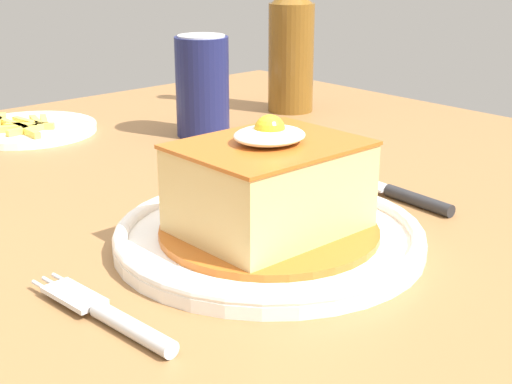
% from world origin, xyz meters
% --- Properties ---
extents(dining_table, '(1.10, 1.02, 0.76)m').
position_xyz_m(dining_table, '(0.00, 0.00, 0.65)').
color(dining_table, olive).
rests_on(dining_table, ground_plane).
extents(main_plate, '(0.25, 0.25, 0.02)m').
position_xyz_m(main_plate, '(0.00, -0.11, 0.77)').
color(main_plate, white).
rests_on(main_plate, dining_table).
extents(sandwich_meal, '(0.18, 0.18, 0.10)m').
position_xyz_m(sandwich_meal, '(0.00, -0.11, 0.81)').
color(sandwich_meal, '#B75B1E').
rests_on(sandwich_meal, main_plate).
extents(fork, '(0.03, 0.14, 0.01)m').
position_xyz_m(fork, '(-0.16, -0.14, 0.76)').
color(fork, silver).
rests_on(fork, dining_table).
extents(knife, '(0.03, 0.17, 0.01)m').
position_xyz_m(knife, '(0.17, -0.11, 0.76)').
color(knife, '#262628').
rests_on(knife, dining_table).
extents(soda_can, '(0.07, 0.07, 0.12)m').
position_xyz_m(soda_can, '(0.18, 0.21, 0.82)').
color(soda_can, '#191E51').
rests_on(soda_can, dining_table).
extents(beer_bottle_amber, '(0.06, 0.06, 0.27)m').
position_xyz_m(beer_bottle_amber, '(0.36, 0.23, 0.86)').
color(beer_bottle_amber, brown).
rests_on(beer_bottle_amber, dining_table).
extents(side_plate_fries, '(0.17, 0.17, 0.02)m').
position_xyz_m(side_plate_fries, '(0.02, 0.36, 0.76)').
color(side_plate_fries, white).
rests_on(side_plate_fries, dining_table).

